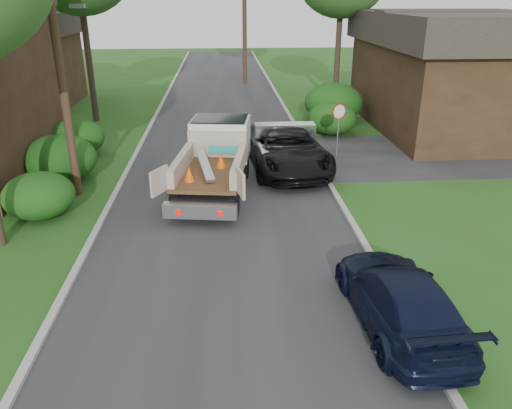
{
  "coord_description": "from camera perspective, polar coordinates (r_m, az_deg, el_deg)",
  "views": [
    {
      "loc": [
        -0.05,
        -12.85,
        6.93
      ],
      "look_at": [
        0.89,
        0.7,
        1.2
      ],
      "focal_mm": 35.0,
      "sensor_mm": 36.0,
      "label": 1
    }
  ],
  "objects": [
    {
      "name": "navy_suv",
      "position": [
        11.74,
        16.12,
        -10.25
      ],
      "size": [
        2.16,
        4.84,
        1.38
      ],
      "primitive_type": "imported",
      "rotation": [
        0.0,
        0.0,
        3.19
      ],
      "color": "black",
      "rests_on": "ground"
    },
    {
      "name": "curb_left",
      "position": [
        24.2,
        -13.5,
        5.75
      ],
      "size": [
        0.2,
        90.0,
        0.12
      ],
      "primitive_type": "cube",
      "color": "#9E9E99",
      "rests_on": "ground"
    },
    {
      "name": "hedge_left_a",
      "position": [
        18.08,
        -23.57,
        0.95
      ],
      "size": [
        2.34,
        2.34,
        1.53
      ],
      "primitive_type": "ellipsoid",
      "color": "#173F0E",
      "rests_on": "ground"
    },
    {
      "name": "house_left_far",
      "position": [
        37.56,
        -25.85,
        14.78
      ],
      "size": [
        7.56,
        7.56,
        6.0
      ],
      "color": "#332114",
      "rests_on": "ground"
    },
    {
      "name": "hedge_left_c",
      "position": [
        24.59,
        -19.93,
        7.19
      ],
      "size": [
        2.6,
        2.6,
        1.7
      ],
      "primitive_type": "ellipsoid",
      "color": "#173F0E",
      "rests_on": "ground"
    },
    {
      "name": "ground",
      "position": [
        14.6,
        -3.31,
        -5.5
      ],
      "size": [
        120.0,
        120.0,
        0.0
      ],
      "primitive_type": "plane",
      "color": "#284D16",
      "rests_on": "ground"
    },
    {
      "name": "hedge_right_a",
      "position": [
        27.19,
        8.68,
        9.7
      ],
      "size": [
        2.6,
        2.6,
        1.7
      ],
      "primitive_type": "ellipsoid",
      "color": "#173F0E",
      "rests_on": "ground"
    },
    {
      "name": "hedge_left_b",
      "position": [
        21.26,
        -21.53,
        4.88
      ],
      "size": [
        2.86,
        2.86,
        1.87
      ],
      "primitive_type": "ellipsoid",
      "color": "#173F0E",
      "rests_on": "ground"
    },
    {
      "name": "curb_right",
      "position": [
        24.22,
        6.1,
        6.27
      ],
      "size": [
        0.2,
        90.0,
        0.12
      ],
      "primitive_type": "cube",
      "color": "#9E9E99",
      "rests_on": "ground"
    },
    {
      "name": "house_right",
      "position": [
        30.09,
        22.47,
        14.02
      ],
      "size": [
        9.72,
        12.96,
        6.2
      ],
      "rotation": [
        0.0,
        0.0,
        1.57
      ],
      "color": "#332114",
      "rests_on": "ground"
    },
    {
      "name": "road",
      "position": [
        23.88,
        -3.7,
        5.97
      ],
      "size": [
        8.0,
        90.0,
        0.02
      ],
      "primitive_type": "cube",
      "color": "#28282B",
      "rests_on": "ground"
    },
    {
      "name": "black_pickup",
      "position": [
        21.35,
        3.42,
        6.45
      ],
      "size": [
        3.54,
        6.77,
        1.82
      ],
      "primitive_type": "imported",
      "rotation": [
        0.0,
        0.0,
        0.08
      ],
      "color": "black",
      "rests_on": "ground"
    },
    {
      "name": "stop_sign",
      "position": [
        23.06,
        9.43,
        9.66
      ],
      "size": [
        0.71,
        0.32,
        2.48
      ],
      "color": "slate",
      "rests_on": "ground"
    },
    {
      "name": "hedge_right_b",
      "position": [
        30.15,
        8.83,
        11.48
      ],
      "size": [
        3.38,
        3.38,
        2.21
      ],
      "primitive_type": "ellipsoid",
      "color": "#173F0E",
      "rests_on": "ground"
    },
    {
      "name": "flatbed_truck",
      "position": [
        19.38,
        -4.5,
        5.91
      ],
      "size": [
        3.46,
        6.6,
        2.39
      ],
      "rotation": [
        0.0,
        0.0,
        -0.14
      ],
      "color": "black",
      "rests_on": "ground"
    },
    {
      "name": "side_street",
      "position": [
        25.9,
        24.05,
        5.36
      ],
      "size": [
        16.0,
        7.0,
        0.02
      ],
      "primitive_type": "cube",
      "color": "#28282B",
      "rests_on": "ground"
    },
    {
      "name": "utility_pole",
      "position": [
        18.72,
        -21.69,
        15.97
      ],
      "size": [
        2.42,
        1.25,
        10.0
      ],
      "color": "#382619",
      "rests_on": "ground"
    }
  ]
}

